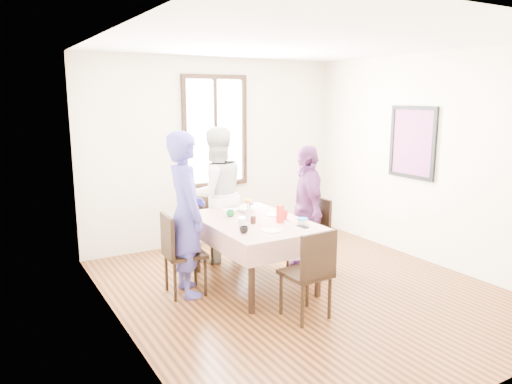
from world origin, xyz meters
TOP-DOWN VIEW (x-y plane):
  - ground at (0.00, 0.00)m, footprint 4.50×4.50m
  - back_wall at (0.00, 2.25)m, footprint 4.00×0.00m
  - right_wall at (2.00, 0.00)m, footprint 0.00×4.50m
  - window_frame at (0.00, 2.23)m, footprint 1.02×0.06m
  - window_pane at (0.00, 2.24)m, footprint 0.90×0.02m
  - art_poster at (1.98, 0.30)m, footprint 0.04×0.76m
  - dining_table at (-0.38, 0.45)m, footprint 0.96×1.47m
  - tablecloth at (-0.38, 0.45)m, footprint 1.08×1.59m
  - chair_left at (-1.18, 0.58)m, footprint 0.45×0.45m
  - chair_right at (0.41, 0.49)m, footprint 0.44×0.44m
  - chair_far at (-0.38, 1.45)m, footprint 0.46×0.46m
  - chair_near at (-0.38, -0.56)m, footprint 0.44×0.44m
  - person_left at (-1.16, 0.58)m, footprint 0.49×0.70m
  - person_far at (-0.38, 1.44)m, footprint 0.88×0.69m
  - person_right at (0.39, 0.49)m, footprint 0.71×1.00m
  - mug_black at (-0.74, 0.04)m, footprint 0.11×0.11m
  - mug_flag at (-0.05, 0.32)m, footprint 0.12×0.12m
  - mug_green at (-0.53, 0.73)m, footprint 0.12×0.12m
  - serving_bowl at (-0.26, 0.83)m, footprint 0.25×0.25m
  - juice_carton at (-0.18, 0.20)m, footprint 0.06×0.06m
  - butter_tub at (-0.01, 0.01)m, footprint 0.12×0.12m
  - jam_jar at (-0.46, 0.32)m, footprint 0.06×0.06m
  - drinking_glass at (-0.65, 0.23)m, footprint 0.08×0.08m
  - smartphone at (-0.07, -0.07)m, footprint 0.07×0.15m
  - flower_vase at (-0.42, 0.51)m, footprint 0.07×0.07m
  - plate_right at (-0.07, 0.54)m, footprint 0.20×0.20m
  - plate_far at (-0.40, 1.01)m, footprint 0.20×0.20m
  - plate_near at (-0.45, -0.05)m, footprint 0.20×0.20m
  - butter_lid at (-0.01, 0.01)m, footprint 0.12×0.12m
  - flower_bunch at (-0.42, 0.51)m, footprint 0.09×0.09m

SIDE VIEW (x-z plane):
  - ground at x=0.00m, z-range 0.00..0.00m
  - dining_table at x=-0.38m, z-range 0.00..0.75m
  - chair_left at x=-1.18m, z-range 0.00..0.91m
  - chair_right at x=0.41m, z-range 0.00..0.91m
  - chair_far at x=-0.38m, z-range 0.00..0.91m
  - chair_near at x=-0.38m, z-range 0.00..0.91m
  - tablecloth at x=-0.38m, z-range 0.75..0.76m
  - smartphone at x=-0.07m, z-range 0.76..0.77m
  - plate_right at x=-0.07m, z-range 0.76..0.77m
  - plate_far at x=-0.40m, z-range 0.76..0.77m
  - plate_near at x=-0.45m, z-range 0.76..0.77m
  - serving_bowl at x=-0.26m, z-range 0.76..0.81m
  - person_right at x=0.39m, z-range 0.00..1.58m
  - butter_tub at x=-0.01m, z-range 0.76..0.82m
  - mug_black at x=-0.74m, z-range 0.76..0.83m
  - mug_green at x=-0.53m, z-range 0.76..0.83m
  - jam_jar at x=-0.46m, z-range 0.76..0.85m
  - mug_flag at x=-0.05m, z-range 0.76..0.85m
  - drinking_glass at x=-0.65m, z-range 0.76..0.87m
  - butter_lid at x=-0.01m, z-range 0.82..0.83m
  - flower_vase at x=-0.42m, z-range 0.76..0.89m
  - juice_carton at x=-0.18m, z-range 0.76..0.96m
  - person_far at x=-0.38m, z-range 0.00..1.77m
  - person_left at x=-1.16m, z-range 0.00..1.80m
  - flower_bunch at x=-0.42m, z-range 0.89..0.99m
  - back_wall at x=0.00m, z-range -0.65..3.35m
  - right_wall at x=2.00m, z-range -0.90..3.60m
  - art_poster at x=1.98m, z-range 1.07..2.03m
  - window_frame at x=0.00m, z-range 0.84..2.46m
  - window_pane at x=0.00m, z-range 0.90..2.40m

